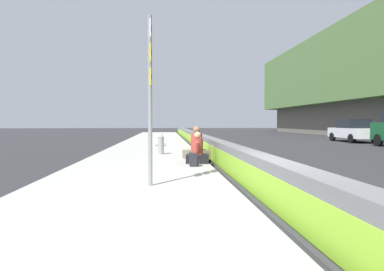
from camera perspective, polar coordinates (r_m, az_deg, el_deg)
The scene contains 9 objects.
ground_plane at distance 6.33m, azimuth 13.33°, elevation -11.49°, with size 160.00×160.00×0.00m, color #2B2B2D.
sidewalk_strip at distance 6.06m, azimuth -11.77°, elevation -11.40°, with size 80.00×4.40×0.14m, color #A8A59E.
jersey_barrier at distance 6.24m, azimuth 13.33°, elevation -7.70°, with size 76.00×0.45×0.85m.
route_sign_post at distance 7.33m, azimuth -7.00°, elevation 8.01°, with size 0.44×0.09×3.60m.
fire_hydrant at distance 14.47m, azimuth -5.22°, elevation -1.35°, with size 0.26×0.46×0.88m.
seated_person_foreground at distance 11.31m, azimuth 0.94°, elevation -2.97°, with size 0.73×0.83×1.04m.
seated_person_middle at distance 12.54m, azimuth 0.77°, elevation -2.22°, with size 0.92×1.02×1.21m.
backpack at distance 10.48m, azimuth 0.27°, elevation -4.11°, with size 0.32×0.28×0.40m.
parked_car_fourth at distance 28.28m, azimuth 25.31°, elevation 0.76°, with size 4.55×2.05×1.71m.
Camera 1 is at (-5.85, 1.90, 1.50)m, focal length 31.89 mm.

